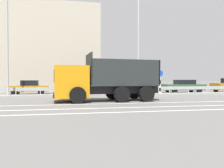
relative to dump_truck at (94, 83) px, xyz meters
The scene contains 15 objects.
ground_plane 4.42m from the dump_truck, 43.87° to the left, with size 320.00×320.00×0.00m, color #605E5B.
lane_strip_0 2.31m from the dump_truck, 61.95° to the right, with size 57.13×0.16×0.01m, color silver.
lane_strip_1 4.01m from the dump_truck, 76.04° to the right, with size 57.13×0.16×0.01m, color silver.
lane_strip_2 5.46m from the dump_truck, 80.03° to the right, with size 57.13×0.16×0.01m, color silver.
median_island 5.77m from the dump_truck, 57.24° to the left, with size 31.42×1.10×0.18m, color gray.
median_guardrail 6.58m from the dump_truck, 62.13° to the left, with size 57.13×0.09×0.78m.
dump_truck is the anchor object (origin of this frame).
median_road_sign 8.32m from the dump_truck, 34.87° to the left, with size 0.70×0.16×2.44m.
street_lamp_1 9.42m from the dump_truck, 144.90° to the left, with size 0.71×2.11×10.38m.
street_lamp_2 7.73m from the dump_truck, 44.17° to the left, with size 0.71×2.19×9.96m.
parked_car_2 9.85m from the dump_truck, 125.03° to the left, with size 4.00×2.20×1.41m.
parked_car_3 7.74m from the dump_truck, 95.97° to the left, with size 3.99×1.92×1.53m.
parked_car_4 9.45m from the dump_truck, 59.93° to the left, with size 4.20×2.22×1.50m.
parked_car_5 13.59m from the dump_truck, 35.78° to the left, with size 4.70×2.22×1.46m.
background_building_0 21.02m from the dump_truck, 111.05° to the left, with size 19.09×13.72×11.07m, color #B7AD99.
Camera 1 is at (-4.63, -17.78, 1.48)m, focal length 35.00 mm.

